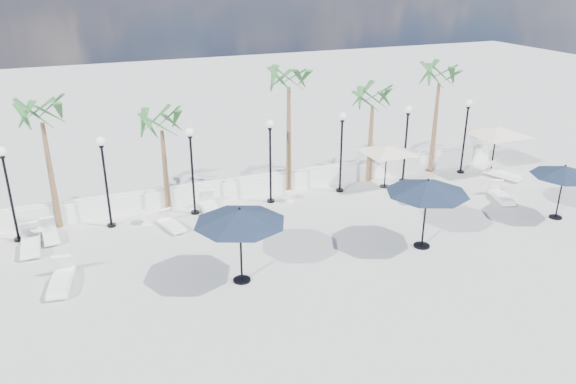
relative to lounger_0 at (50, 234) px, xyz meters
name	(u,v)px	position (x,y,z in m)	size (l,w,h in m)	color
ground	(334,268)	(9.35, -6.22, -0.21)	(100.00, 100.00, 0.00)	#ABACA6
balustrade	(263,185)	(9.35, 1.28, 0.25)	(26.00, 0.30, 1.01)	white
lamppost_0	(7,181)	(-1.15, 0.28, 2.28)	(0.36, 0.36, 3.84)	black
lamppost_1	(104,169)	(2.35, 0.28, 2.28)	(0.36, 0.36, 3.84)	black
lamppost_2	(192,159)	(5.85, 0.28, 2.28)	(0.36, 0.36, 3.84)	black
lamppost_3	(270,150)	(9.35, 0.28, 2.28)	(0.36, 0.36, 3.84)	black
lamppost_4	(342,141)	(12.85, 0.28, 2.28)	(0.36, 0.36, 3.84)	black
lamppost_5	(407,133)	(16.35, 0.28, 2.28)	(0.36, 0.36, 3.84)	black
lamppost_6	(466,126)	(19.85, 0.28, 2.28)	(0.36, 0.36, 3.84)	black
palm_0	(42,119)	(0.35, 1.08, 4.32)	(2.60, 2.60, 5.50)	brown
palm_1	(162,127)	(4.85, 1.08, 3.54)	(2.60, 2.60, 4.70)	brown
palm_2	(289,85)	(10.55, 1.08, 4.90)	(2.60, 2.60, 6.10)	brown
palm_3	(373,102)	(14.85, 1.08, 3.73)	(2.60, 2.60, 4.90)	brown
palm_4	(439,81)	(18.55, 1.08, 4.51)	(2.60, 2.60, 5.70)	brown
lounger_0	(50,234)	(0.00, 0.00, 0.00)	(0.69, 1.75, 0.64)	white
lounger_1	(30,243)	(-0.69, -0.70, 0.05)	(0.70, 2.08, 0.77)	white
lounger_2	(61,280)	(0.33, -3.96, 0.04)	(0.99, 2.10, 0.76)	white
lounger_3	(171,224)	(4.61, -0.83, -0.01)	(0.96, 1.75, 0.62)	white
lounger_4	(211,208)	(6.48, 0.00, 0.05)	(0.75, 2.10, 0.78)	white
lounger_5	(406,195)	(15.25, -1.70, -0.01)	(0.95, 1.72, 0.61)	white
lounger_6	(501,195)	(19.19, -3.44, 0.02)	(1.16, 1.98, 0.71)	white
lounger_7	(503,174)	(21.29, -1.18, 0.03)	(1.23, 2.01, 0.72)	white
side_table_0	(38,234)	(-0.42, -0.02, 0.08)	(0.50, 0.50, 0.49)	white
side_table_1	(147,216)	(3.77, -0.02, 0.11)	(0.56, 0.56, 0.55)	white
side_table_2	(290,196)	(10.16, -0.02, 0.07)	(0.48, 0.48, 0.47)	white
parasol_navy_left	(240,216)	(6.06, -5.84, 2.20)	(3.10, 3.10, 2.74)	black
parasol_navy_mid	(428,187)	(13.21, -5.98, 2.23)	(3.11, 3.11, 2.79)	black
parasol_navy_right	(564,171)	(20.04, -5.87, 1.90)	(2.68, 2.68, 2.41)	black
parasol_cream_sq_a	(387,146)	(15.12, -0.02, 1.85)	(4.54, 4.54, 2.23)	black
parasol_cream_sq_b	(497,127)	(21.35, -0.27, 2.20)	(5.22, 5.22, 2.62)	black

